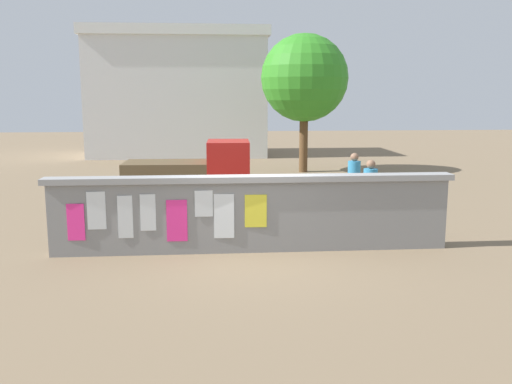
% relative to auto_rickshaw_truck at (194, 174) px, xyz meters
% --- Properties ---
extents(ground, '(60.00, 60.00, 0.00)m').
position_rel_auto_rickshaw_truck_xyz_m(ground, '(1.29, 2.88, -0.90)').
color(ground, '#7A664C').
extents(poster_wall, '(8.24, 0.42, 1.56)m').
position_rel_auto_rickshaw_truck_xyz_m(poster_wall, '(1.28, -5.12, -0.10)').
color(poster_wall, gray).
rests_on(poster_wall, ground).
extents(auto_rickshaw_truck, '(3.65, 1.64, 1.85)m').
position_rel_auto_rickshaw_truck_xyz_m(auto_rickshaw_truck, '(0.00, 0.00, 0.00)').
color(auto_rickshaw_truck, black).
rests_on(auto_rickshaw_truck, ground).
extents(motorcycle, '(1.90, 0.56, 0.87)m').
position_rel_auto_rickshaw_truck_xyz_m(motorcycle, '(1.84, -3.89, -0.44)').
color(motorcycle, black).
rests_on(motorcycle, ground).
extents(bicycle_near, '(1.68, 0.54, 0.95)m').
position_rel_auto_rickshaw_truck_xyz_m(bicycle_near, '(2.50, -2.03, -0.54)').
color(bicycle_near, black).
rests_on(bicycle_near, ground).
extents(person_walking, '(0.45, 0.45, 1.62)m').
position_rel_auto_rickshaw_truck_xyz_m(person_walking, '(4.32, -3.09, 0.09)').
color(person_walking, '#BF6626').
rests_on(person_walking, ground).
extents(person_bystander, '(0.48, 0.48, 1.62)m').
position_rel_auto_rickshaw_truck_xyz_m(person_bystander, '(4.33, -1.52, 0.09)').
color(person_bystander, '#3F994C').
rests_on(person_bystander, ground).
extents(tree_roadside, '(3.52, 3.52, 5.59)m').
position_rel_auto_rickshaw_truck_xyz_m(tree_roadside, '(4.32, 6.59, 2.91)').
color(tree_roadside, brown).
rests_on(tree_roadside, ground).
extents(building_background, '(9.27, 4.87, 6.49)m').
position_rel_auto_rickshaw_truck_xyz_m(building_background, '(-1.14, 13.83, 2.37)').
color(building_background, silver).
rests_on(building_background, ground).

